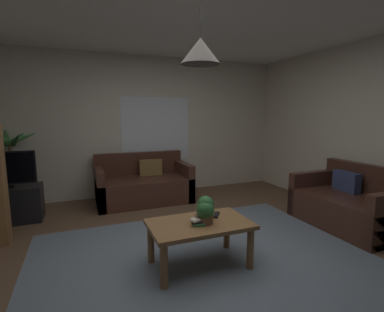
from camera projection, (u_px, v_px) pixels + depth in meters
floor at (202, 259)px, 3.02m from camera, size 5.37×5.37×0.02m
rug at (211, 267)px, 2.83m from camera, size 3.49×2.96×0.01m
wall_back at (144, 126)px, 5.32m from camera, size 5.49×0.06×2.56m
window_pane at (156, 129)px, 5.38m from camera, size 1.30×0.01×1.18m
couch_under_window at (144, 186)px, 4.94m from camera, size 1.57×0.85×0.82m
couch_right_side at (349, 206)px, 3.84m from camera, size 0.85×1.34×0.82m
coffee_table at (200, 230)px, 2.81m from camera, size 1.00×0.60×0.45m
book_on_table_0 at (198, 224)px, 2.72m from camera, size 0.13×0.12×0.03m
book_on_table_1 at (198, 221)px, 2.73m from camera, size 0.15×0.11×0.02m
book_on_table_2 at (198, 219)px, 2.73m from camera, size 0.16×0.12×0.02m
remote_on_table_0 at (216, 215)px, 2.98m from camera, size 0.14×0.16×0.02m
potted_plant_on_table at (205, 210)px, 2.76m from camera, size 0.19×0.21×0.27m
tv_stand at (7, 205)px, 3.97m from camera, size 0.90×0.44×0.50m
tv at (3, 169)px, 3.88m from camera, size 0.81×0.16×0.51m
potted_palm_corner at (11, 170)px, 4.40m from camera, size 0.85×0.82×1.38m
pendant_lamp at (200, 51)px, 2.56m from camera, size 0.37×0.37×0.60m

